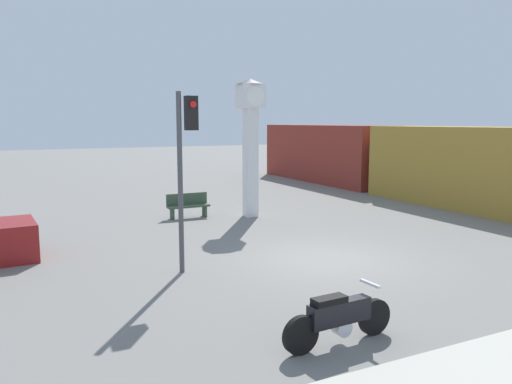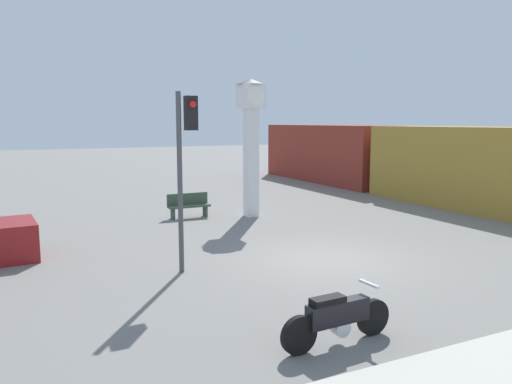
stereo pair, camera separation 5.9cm
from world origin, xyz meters
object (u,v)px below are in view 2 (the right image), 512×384
(freight_train, at_px, (388,159))
(traffic_light, at_px, (185,150))
(bench, at_px, (189,205))
(motorcycle, at_px, (337,318))
(clock_tower, at_px, (251,128))

(freight_train, distance_m, traffic_light, 16.27)
(freight_train, relative_size, traffic_light, 5.01)
(traffic_light, bearing_deg, freight_train, 32.75)
(freight_train, xyz_separation_m, bench, (-11.46, -2.19, -1.21))
(freight_train, relative_size, bench, 13.52)
(motorcycle, bearing_deg, bench, 80.71)
(clock_tower, relative_size, traffic_light, 1.20)
(clock_tower, distance_m, bench, 3.76)
(clock_tower, xyz_separation_m, traffic_light, (-4.43, -5.78, -0.43))
(clock_tower, relative_size, bench, 3.24)
(motorcycle, xyz_separation_m, traffic_light, (-0.95, 4.92, 2.51))
(bench, bearing_deg, motorcycle, -96.12)
(motorcycle, distance_m, freight_train, 18.71)
(motorcycle, relative_size, freight_train, 0.10)
(clock_tower, distance_m, freight_train, 9.83)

